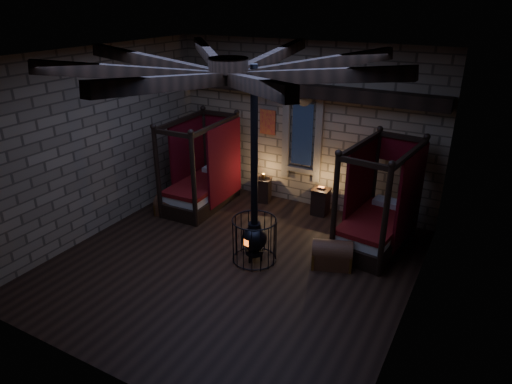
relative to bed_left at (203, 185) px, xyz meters
The scene contains 8 objects.
room 4.36m from the bed_left, 42.37° to the right, with size 7.02×7.02×4.29m.
bed_left is the anchor object (origin of this frame).
bed_right 4.61m from the bed_left, ahead, with size 1.42×2.35×2.33m.
trunk_left 1.05m from the bed_left, 112.34° to the right, with size 0.77×0.55×0.52m.
trunk_right 4.25m from the bed_left, 16.73° to the right, with size 0.93×0.76×0.59m.
nightstand_left 1.63m from the bed_left, 36.05° to the left, with size 0.49×0.47×0.81m.
nightstand_right 3.11m from the bed_left, 17.86° to the left, with size 0.43×0.41×0.75m.
stove 3.11m from the bed_left, 35.03° to the right, with size 0.94×0.94×4.05m.
Camera 1 is at (4.36, -6.94, 5.19)m, focal length 32.00 mm.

